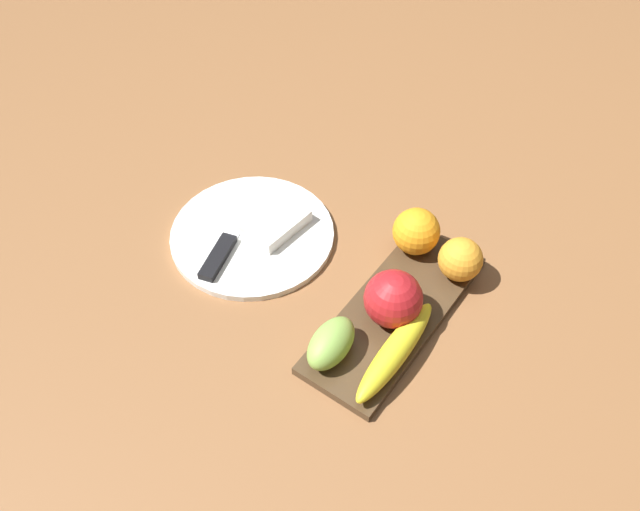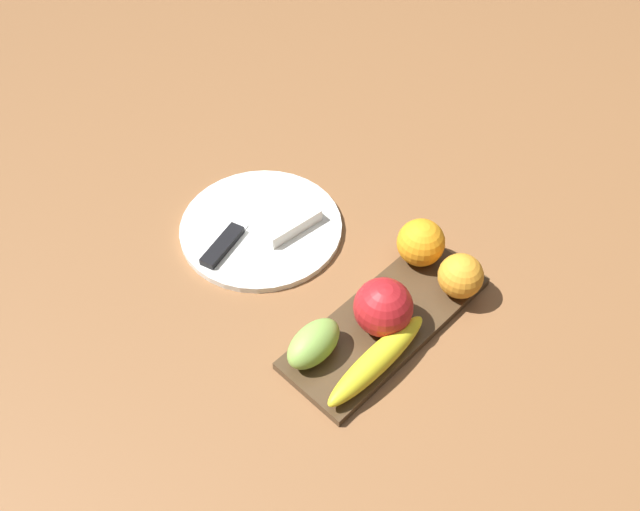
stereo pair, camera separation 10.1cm
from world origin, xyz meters
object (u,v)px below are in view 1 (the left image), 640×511
object	(u,v)px
fruit_tray	(395,313)
orange_near_apple	(419,233)
orange_near_banana	(460,259)
knife	(222,250)
apple	(393,299)
banana	(395,351)
dinner_plate	(252,235)
grape_bunch	(331,343)
folded_napkin	(264,215)

from	to	relation	value
fruit_tray	orange_near_apple	size ratio (longest dim) A/B	4.53
orange_near_banana	knife	world-z (taller)	orange_near_banana
fruit_tray	apple	distance (m)	0.05
banana	orange_near_banana	bearing A→B (deg)	179.59
fruit_tray	knife	bearing A→B (deg)	102.19
apple	dinner_plate	size ratio (longest dim) A/B	0.32
banana	grape_bunch	world-z (taller)	grape_bunch
fruit_tray	banana	xyz separation A→B (m)	(-0.07, -0.04, 0.02)
grape_bunch	folded_napkin	distance (m)	0.28
banana	orange_near_banana	size ratio (longest dim) A/B	2.86
fruit_tray	dinner_plate	xyz separation A→B (m)	(0.00, 0.27, -0.00)
banana	folded_napkin	xyz separation A→B (m)	(0.10, 0.31, -0.01)
grape_bunch	knife	distance (m)	0.25
knife	grape_bunch	bearing A→B (deg)	-118.72
fruit_tray	folded_napkin	size ratio (longest dim) A/B	2.81
banana	orange_near_apple	bearing A→B (deg)	-158.91
folded_napkin	dinner_plate	bearing A→B (deg)	180.00
fruit_tray	orange_near_banana	xyz separation A→B (m)	(0.11, -0.04, 0.04)
folded_napkin	fruit_tray	bearing A→B (deg)	-96.97
orange_near_apple	banana	bearing A→B (deg)	-158.01
orange_near_apple	folded_napkin	size ratio (longest dim) A/B	0.62
fruit_tray	apple	bearing A→B (deg)	-175.23
fruit_tray	orange_near_apple	distance (m)	0.13
dinner_plate	orange_near_apple	bearing A→B (deg)	-62.62
orange_near_apple	orange_near_banana	world-z (taller)	orange_near_apple
fruit_tray	folded_napkin	distance (m)	0.27
dinner_plate	orange_near_banana	bearing A→B (deg)	-69.93
apple	dinner_plate	bearing A→B (deg)	87.15
fruit_tray	knife	distance (m)	0.28
fruit_tray	grape_bunch	xyz separation A→B (m)	(-0.11, 0.03, 0.03)
banana	folded_napkin	bearing A→B (deg)	-109.31
apple	knife	bearing A→B (deg)	99.48
orange_near_banana	folded_napkin	distance (m)	0.32
orange_near_banana	grape_bunch	size ratio (longest dim) A/B	0.74
orange_near_apple	grape_bunch	size ratio (longest dim) A/B	0.81
dinner_plate	fruit_tray	bearing A→B (deg)	-90.00
banana	knife	distance (m)	0.32
apple	dinner_plate	xyz separation A→B (m)	(0.01, 0.27, -0.05)
grape_bunch	fruit_tray	bearing A→B (deg)	-15.88
grape_bunch	knife	size ratio (longest dim) A/B	0.50
orange_near_apple	orange_near_banana	bearing A→B (deg)	-96.00
orange_near_apple	dinner_plate	world-z (taller)	orange_near_apple
apple	knife	world-z (taller)	apple
banana	apple	bearing A→B (deg)	-145.18
banana	orange_near_apple	size ratio (longest dim) A/B	2.61
grape_bunch	orange_near_apple	bearing A→B (deg)	0.54
apple	orange_near_banana	distance (m)	0.13
fruit_tray	banana	size ratio (longest dim) A/B	1.74
fruit_tray	orange_near_apple	xyz separation A→B (m)	(0.12, 0.03, 0.04)
apple	folded_napkin	distance (m)	0.27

